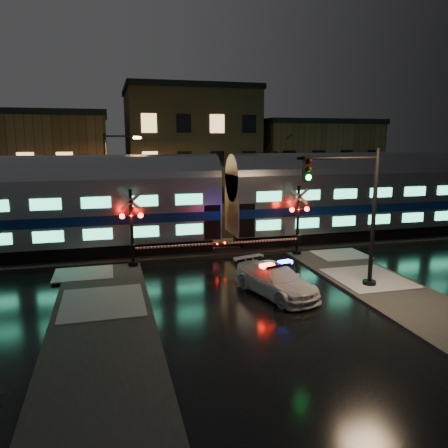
% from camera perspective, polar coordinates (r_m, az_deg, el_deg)
% --- Properties ---
extents(ground, '(120.00, 120.00, 0.00)m').
position_cam_1_polar(ground, '(23.50, 0.66, -6.46)').
color(ground, black).
rests_on(ground, ground).
extents(ballast, '(90.00, 4.20, 0.24)m').
position_cam_1_polar(ballast, '(28.13, -2.07, -3.25)').
color(ballast, black).
rests_on(ballast, ground).
extents(sidewalk_left, '(4.00, 20.00, 0.12)m').
position_cam_1_polar(sidewalk_left, '(17.10, -15.62, -13.58)').
color(sidewalk_left, '#2D2D2D').
rests_on(sidewalk_left, ground).
extents(sidewalk_right, '(4.00, 20.00, 0.12)m').
position_cam_1_polar(sidewalk_right, '(21.18, 22.76, -9.17)').
color(sidewalk_right, '#2D2D2D').
rests_on(sidewalk_right, ground).
extents(building_left, '(14.00, 10.00, 9.00)m').
position_cam_1_polar(building_left, '(44.22, -24.12, 6.77)').
color(building_left, '#542D20').
rests_on(building_left, ground).
extents(building_mid, '(12.00, 11.00, 11.50)m').
position_cam_1_polar(building_mid, '(44.83, -4.64, 9.33)').
color(building_mid, brown).
rests_on(building_mid, ground).
extents(building_right, '(12.00, 10.00, 8.50)m').
position_cam_1_polar(building_right, '(48.47, 10.94, 7.52)').
color(building_right, '#542D20').
rests_on(building_right, ground).
extents(train, '(51.00, 3.12, 5.92)m').
position_cam_1_polar(train, '(27.74, -0.05, 3.42)').
color(train, black).
rests_on(train, ballast).
extents(police_car, '(3.21, 5.14, 1.55)m').
position_cam_1_polar(police_car, '(20.33, 6.79, -7.28)').
color(police_car, silver).
rests_on(police_car, ground).
extents(crossing_signal_right, '(6.10, 0.67, 4.32)m').
position_cam_1_polar(crossing_signal_right, '(26.69, 8.98, -0.49)').
color(crossing_signal_right, black).
rests_on(crossing_signal_right, ground).
extents(crossing_signal_left, '(6.21, 0.67, 4.40)m').
position_cam_1_polar(crossing_signal_left, '(24.51, -11.10, -1.51)').
color(crossing_signal_left, black).
rests_on(crossing_signal_left, ground).
extents(traffic_light, '(4.32, 0.74, 6.68)m').
position_cam_1_polar(traffic_light, '(21.05, 16.66, 0.96)').
color(traffic_light, black).
rests_on(traffic_light, ground).
extents(streetlight, '(2.49, 0.26, 7.43)m').
position_cam_1_polar(streetlight, '(30.71, -14.61, 5.50)').
color(streetlight, black).
rests_on(streetlight, ground).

